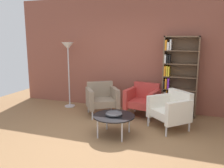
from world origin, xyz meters
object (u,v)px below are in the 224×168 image
object	(u,v)px
bookshelf_tall	(177,76)
armchair_by_bookshelf	(102,98)
floor_lamp_torchiere	(68,53)
coffee_table_low	(114,117)
decorative_bowl	(114,114)
armchair_corner_red	(143,99)
armchair_near_window	(171,109)

from	to	relation	value
bookshelf_tall	armchair_by_bookshelf	xyz separation A→B (m)	(-1.71, -0.59, -0.55)
armchair_by_bookshelf	floor_lamp_torchiere	bearing A→B (deg)	128.80
coffee_table_low	decorative_bowl	xyz separation A→B (m)	(0.00, 0.00, 0.06)
armchair_by_bookshelf	floor_lamp_torchiere	size ratio (longest dim) A/B	0.54
bookshelf_tall	armchair_by_bookshelf	bearing A→B (deg)	-161.05
coffee_table_low	decorative_bowl	size ratio (longest dim) A/B	2.50
decorative_bowl	armchair_by_bookshelf	bearing A→B (deg)	122.25
bookshelf_tall	armchair_corner_red	distance (m)	0.99
coffee_table_low	decorative_bowl	world-z (taller)	decorative_bowl
coffee_table_low	armchair_by_bookshelf	xyz separation A→B (m)	(-0.70, 1.12, 0.04)
coffee_table_low	armchair_corner_red	xyz separation A→B (m)	(0.27, 1.33, 0.04)
bookshelf_tall	armchair_by_bookshelf	distance (m)	1.89
armchair_by_bookshelf	armchair_corner_red	distance (m)	1.00
floor_lamp_torchiere	coffee_table_low	bearing A→B (deg)	-38.90
coffee_table_low	armchair_corner_red	bearing A→B (deg)	78.34
decorative_bowl	armchair_near_window	xyz separation A→B (m)	(1.00, 0.74, -0.02)
armchair_near_window	coffee_table_low	bearing A→B (deg)	-99.17
armchair_by_bookshelf	armchair_corner_red	xyz separation A→B (m)	(0.98, 0.22, 0.00)
floor_lamp_torchiere	armchair_near_window	bearing A→B (deg)	-14.11
bookshelf_tall	floor_lamp_torchiere	bearing A→B (deg)	-174.69
decorative_bowl	armchair_by_bookshelf	xyz separation A→B (m)	(-0.70, 1.12, -0.02)
decorative_bowl	armchair_corner_red	xyz separation A→B (m)	(0.27, 1.33, -0.02)
decorative_bowl	armchair_corner_red	bearing A→B (deg)	78.34
coffee_table_low	armchair_near_window	distance (m)	1.24
armchair_corner_red	armchair_by_bookshelf	bearing A→B (deg)	-158.02
decorative_bowl	floor_lamp_torchiere	size ratio (longest dim) A/B	0.18
decorative_bowl	armchair_near_window	bearing A→B (deg)	36.68
decorative_bowl	armchair_by_bookshelf	distance (m)	1.32
bookshelf_tall	coffee_table_low	world-z (taller)	bookshelf_tall
bookshelf_tall	floor_lamp_torchiere	size ratio (longest dim) A/B	1.09
coffee_table_low	bookshelf_tall	bearing A→B (deg)	59.46
bookshelf_tall	floor_lamp_torchiere	xyz separation A→B (m)	(-2.79, -0.26, 0.48)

